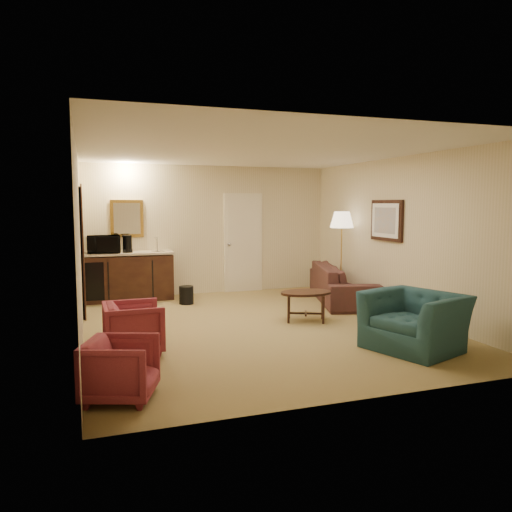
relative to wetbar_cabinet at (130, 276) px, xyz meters
The scene contains 12 objects.
ground 3.21m from the wetbar_cabinet, 58.76° to the right, with size 6.00×6.00×0.00m, color olive.
room_walls 2.79m from the wetbar_cabinet, 51.47° to the right, with size 5.02×6.01×2.61m.
wetbar_cabinet is the anchor object (origin of this frame).
sofa 4.06m from the wetbar_cabinet, 20.49° to the right, with size 2.34×0.68×0.92m, color black.
teal_armchair 5.48m from the wetbar_cabinet, 55.33° to the right, with size 1.11×0.72×0.97m, color #1E414C.
rose_chair_near 3.54m from the wetbar_cabinet, 94.05° to the right, with size 0.69×0.64×0.71m, color #8F2F3E.
rose_chair_far 5.00m from the wetbar_cabinet, 95.74° to the right, with size 0.63×0.59×0.64m, color #8F2F3E.
coffee_table 3.63m from the wetbar_cabinet, 47.28° to the right, with size 0.82×0.55×0.47m, color #321A10.
floor_lamp 4.06m from the wetbar_cabinet, 17.81° to the right, with size 0.45×0.45×1.70m, color gold.
waste_bin 1.23m from the wetbar_cabinet, 37.23° to the right, with size 0.26×0.26×0.33m, color black.
microwave 0.80m from the wetbar_cabinet, behind, with size 0.59×0.33×0.40m, color black.
coffee_maker 0.62m from the wetbar_cabinet, 130.51° to the right, with size 0.17×0.17×0.32m, color black.
Camera 1 is at (-2.43, -6.95, 1.84)m, focal length 35.00 mm.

